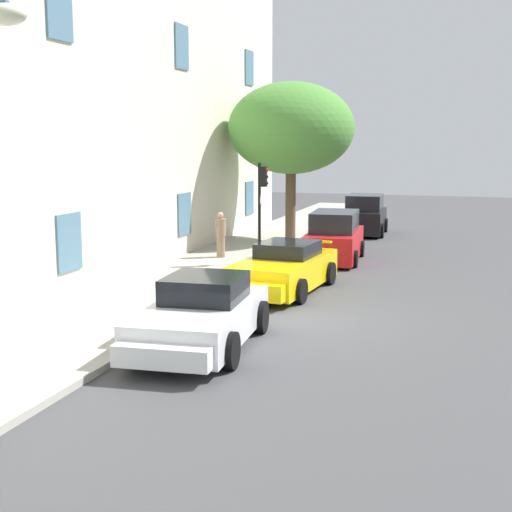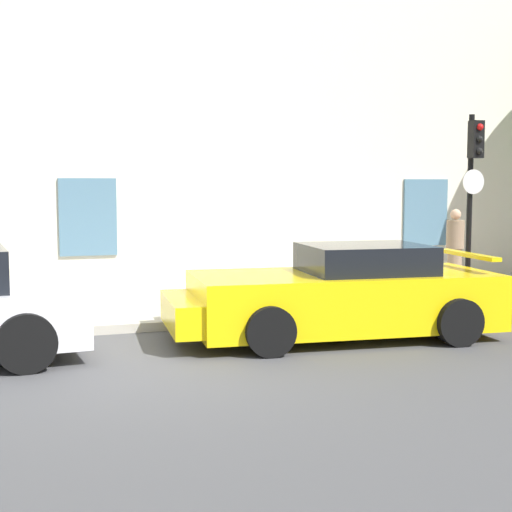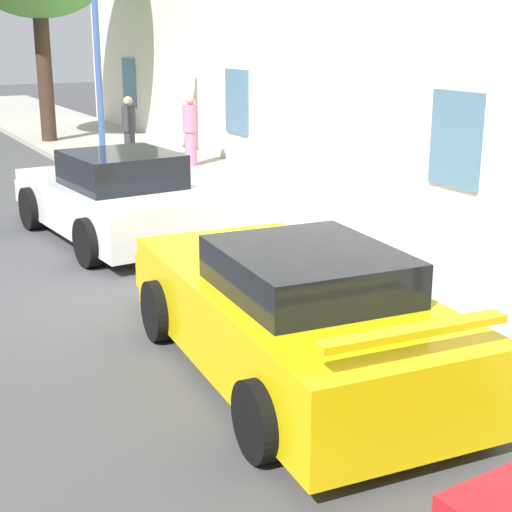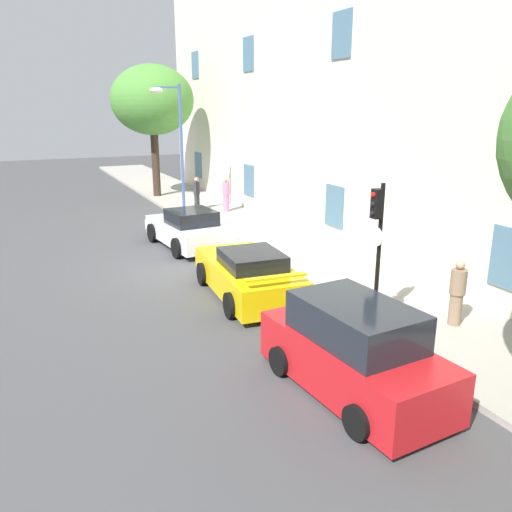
{
  "view_description": "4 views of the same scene",
  "coord_description": "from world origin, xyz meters",
  "px_view_note": "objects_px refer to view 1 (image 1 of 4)",
  "views": [
    {
      "loc": [
        -15.77,
        -4.41,
        4.2
      ],
      "look_at": [
        0.54,
        0.75,
        1.4
      ],
      "focal_mm": 49.76,
      "sensor_mm": 36.0,
      "label": 1
    },
    {
      "loc": [
        -1.39,
        -8.81,
        2.21
      ],
      "look_at": [
        2.03,
        1.42,
        1.16
      ],
      "focal_mm": 51.2,
      "sensor_mm": 36.0,
      "label": 2
    },
    {
      "loc": [
        9.21,
        -2.95,
        3.28
      ],
      "look_at": [
        1.47,
        1.27,
        0.7
      ],
      "focal_mm": 54.68,
      "sensor_mm": 36.0,
      "label": 3
    },
    {
      "loc": [
        15.54,
        -4.87,
        5.11
      ],
      "look_at": [
        1.67,
        1.69,
        0.65
      ],
      "focal_mm": 36.38,
      "sensor_mm": 36.0,
      "label": 4
    }
  ],
  "objects_px": {
    "hatchback_parked": "(334,239)",
    "pedestrian_admiring": "(221,234)",
    "sportscar_red_lead": "(199,318)",
    "traffic_light": "(262,195)",
    "hatchback_distant": "(364,216)",
    "sportscar_yellow_flank": "(282,271)",
    "tree_midblock": "(291,128)"
  },
  "relations": [
    {
      "from": "sportscar_red_lead",
      "to": "pedestrian_admiring",
      "type": "distance_m",
      "value": 10.62
    },
    {
      "from": "sportscar_red_lead",
      "to": "tree_midblock",
      "type": "height_order",
      "value": "tree_midblock"
    },
    {
      "from": "sportscar_red_lead",
      "to": "sportscar_yellow_flank",
      "type": "distance_m",
      "value": 5.77
    },
    {
      "from": "sportscar_red_lead",
      "to": "traffic_light",
      "type": "bearing_deg",
      "value": 9.28
    },
    {
      "from": "hatchback_parked",
      "to": "hatchback_distant",
      "type": "bearing_deg",
      "value": 0.85
    },
    {
      "from": "hatchback_parked",
      "to": "tree_midblock",
      "type": "distance_m",
      "value": 5.92
    },
    {
      "from": "sportscar_red_lead",
      "to": "hatchback_parked",
      "type": "height_order",
      "value": "hatchback_parked"
    },
    {
      "from": "hatchback_parked",
      "to": "traffic_light",
      "type": "xyz_separation_m",
      "value": [
        -2.08,
        2.03,
        1.63
      ]
    },
    {
      "from": "sportscar_red_lead",
      "to": "hatchback_distant",
      "type": "height_order",
      "value": "hatchback_distant"
    },
    {
      "from": "sportscar_yellow_flank",
      "to": "traffic_light",
      "type": "xyz_separation_m",
      "value": [
        3.5,
        1.67,
        1.82
      ]
    },
    {
      "from": "sportscar_yellow_flank",
      "to": "tree_midblock",
      "type": "height_order",
      "value": "tree_midblock"
    },
    {
      "from": "traffic_light",
      "to": "pedestrian_admiring",
      "type": "xyz_separation_m",
      "value": [
        0.84,
        1.76,
        -1.47
      ]
    },
    {
      "from": "hatchback_parked",
      "to": "hatchback_distant",
      "type": "xyz_separation_m",
      "value": [
        7.44,
        0.11,
        0.03
      ]
    },
    {
      "from": "traffic_light",
      "to": "hatchback_distant",
      "type": "bearing_deg",
      "value": -11.39
    },
    {
      "from": "hatchback_parked",
      "to": "tree_midblock",
      "type": "xyz_separation_m",
      "value": [
        3.67,
        2.56,
        3.88
      ]
    },
    {
      "from": "tree_midblock",
      "to": "pedestrian_admiring",
      "type": "relative_size",
      "value": 4.03
    },
    {
      "from": "hatchback_parked",
      "to": "pedestrian_admiring",
      "type": "relative_size",
      "value": 2.52
    },
    {
      "from": "sportscar_yellow_flank",
      "to": "pedestrian_admiring",
      "type": "xyz_separation_m",
      "value": [
        4.34,
        3.43,
        0.34
      ]
    },
    {
      "from": "hatchback_distant",
      "to": "hatchback_parked",
      "type": "bearing_deg",
      "value": -179.15
    },
    {
      "from": "hatchback_distant",
      "to": "sportscar_red_lead",
      "type": "bearing_deg",
      "value": 178.76
    },
    {
      "from": "sportscar_yellow_flank",
      "to": "hatchback_parked",
      "type": "height_order",
      "value": "hatchback_parked"
    },
    {
      "from": "sportscar_yellow_flank",
      "to": "hatchback_distant",
      "type": "relative_size",
      "value": 1.35
    },
    {
      "from": "hatchback_parked",
      "to": "traffic_light",
      "type": "height_order",
      "value": "traffic_light"
    },
    {
      "from": "traffic_light",
      "to": "hatchback_parked",
      "type": "bearing_deg",
      "value": -44.3
    },
    {
      "from": "tree_midblock",
      "to": "sportscar_yellow_flank",
      "type": "bearing_deg",
      "value": -166.58
    },
    {
      "from": "hatchback_distant",
      "to": "tree_midblock",
      "type": "height_order",
      "value": "tree_midblock"
    },
    {
      "from": "traffic_light",
      "to": "sportscar_yellow_flank",
      "type": "bearing_deg",
      "value": -154.45
    },
    {
      "from": "sportscar_red_lead",
      "to": "pedestrian_admiring",
      "type": "height_order",
      "value": "pedestrian_admiring"
    },
    {
      "from": "hatchback_parked",
      "to": "pedestrian_admiring",
      "type": "bearing_deg",
      "value": 108.1
    },
    {
      "from": "hatchback_distant",
      "to": "pedestrian_admiring",
      "type": "relative_size",
      "value": 2.28
    },
    {
      "from": "sportscar_yellow_flank",
      "to": "traffic_light",
      "type": "bearing_deg",
      "value": 25.55
    },
    {
      "from": "hatchback_distant",
      "to": "pedestrian_admiring",
      "type": "bearing_deg",
      "value": 157.04
    }
  ]
}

